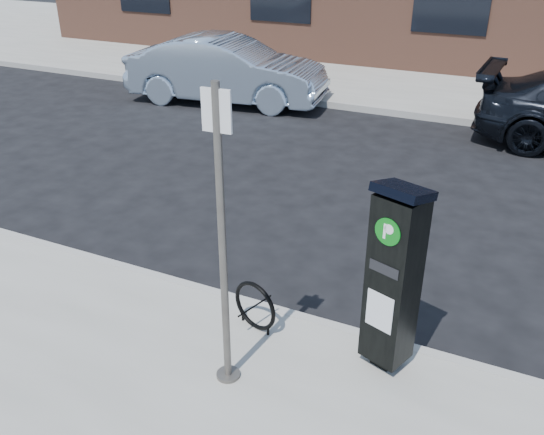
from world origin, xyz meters
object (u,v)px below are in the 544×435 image
Objects in this scene: sign_pole at (223,249)px; bike_rack at (255,306)px; car_silver at (227,70)px; parking_kiosk at (394,278)px.

sign_pole reaches higher than bike_rack.
bike_rack is 9.13m from car_silver.
parking_kiosk reaches higher than bike_rack.
car_silver is (-4.72, 7.80, 0.36)m from bike_rack.
sign_pole is at bearing -158.48° from car_silver.
car_silver is at bearing 147.32° from parking_kiosk.
car_silver is (-4.83, 8.55, -0.73)m from sign_pole.
parking_kiosk is 9.85m from car_silver.
parking_kiosk is at bearing -149.83° from car_silver.
sign_pole reaches higher than car_silver.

